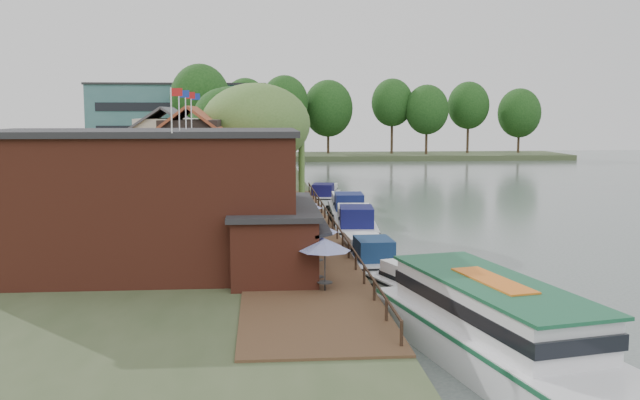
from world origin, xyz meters
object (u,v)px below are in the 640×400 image
object	(u,v)px
cruiser_1	(368,252)
tour_boat	(502,327)
umbrella_6	(301,214)
cottage_b	(168,158)
cruiser_0	(433,287)
umbrella_5	(305,218)
umbrella_4	(301,227)
pub	(185,200)
umbrella_1	(316,260)
cottage_c	(221,152)
cruiser_3	(347,205)
swan	(425,343)
umbrella_2	(317,244)
willow	(256,149)
umbrella_0	(325,265)
hotel_block	(181,126)
umbrella_3	(308,233)
cruiser_4	(325,193)
cruiser_2	(355,220)
cottage_a	(193,167)

from	to	relation	value
cruiser_1	tour_boat	size ratio (longest dim) A/B	0.62
umbrella_6	cottage_b	bearing A→B (deg)	127.63
cruiser_0	umbrella_5	bearing A→B (deg)	89.70
umbrella_4	umbrella_6	xyz separation A→B (m)	(0.29, 5.60, 0.00)
pub	cottage_b	xyz separation A→B (m)	(-4.00, 25.00, 0.60)
cottage_b	cruiser_0	bearing A→B (deg)	-62.31
umbrella_1	umbrella_5	distance (m)	13.29
cottage_c	cruiser_3	distance (m)	15.92
umbrella_1	swan	xyz separation A→B (m)	(3.74, -6.27, -2.07)
pub	umbrella_2	distance (m)	7.16
cottage_c	willow	world-z (taller)	willow
umbrella_0	umbrella_1	xyz separation A→B (m)	(-0.30, 1.13, 0.00)
hotel_block	cottage_b	bearing A→B (deg)	-85.03
cruiser_3	cottage_c	bearing A→B (deg)	139.44
umbrella_0	umbrella_5	distance (m)	14.42
umbrella_2	cruiser_1	xyz separation A→B (m)	(3.31, 3.98, -1.22)
umbrella_3	cruiser_0	size ratio (longest dim) A/B	0.25
umbrella_3	cruiser_4	size ratio (longest dim) A/B	0.27
cruiser_3	cruiser_0	bearing A→B (deg)	-86.04
willow	umbrella_0	size ratio (longest dim) A/B	4.39
hotel_block	umbrella_4	distance (m)	67.03
umbrella_1	cruiser_3	distance (m)	27.79
tour_boat	umbrella_2	bearing A→B (deg)	101.92
hotel_block	cruiser_4	size ratio (longest dim) A/B	2.83
umbrella_4	tour_boat	xyz separation A→B (m)	(6.11, -18.33, -0.71)
umbrella_1	cottage_c	bearing A→B (deg)	99.64
umbrella_2	umbrella_5	xyz separation A→B (m)	(-0.05, 9.43, 0.00)
umbrella_5	cruiser_1	size ratio (longest dim) A/B	0.26
cruiser_2	cruiser_4	distance (m)	19.90
umbrella_0	umbrella_6	bearing A→B (deg)	90.60
umbrella_4	willow	bearing A→B (deg)	100.98
pub	cruiser_0	bearing A→B (deg)	-23.06
umbrella_5	umbrella_6	xyz separation A→B (m)	(-0.13, 1.95, 0.00)
umbrella_1	cruiser_3	size ratio (longest dim) A/B	0.23
hotel_block	cottage_a	world-z (taller)	hotel_block
cruiser_0	hotel_block	bearing A→B (deg)	84.90
cottage_b	cruiser_3	distance (m)	15.79
cruiser_0	cruiser_4	bearing A→B (deg)	72.46
hotel_block	tour_boat	distance (m)	86.27
umbrella_5	umbrella_6	world-z (taller)	same
cruiser_0	umbrella_4	bearing A→B (deg)	97.43
cruiser_3	umbrella_4	bearing A→B (deg)	-102.65
pub	umbrella_5	xyz separation A→B (m)	(6.70, 9.34, -2.36)
cottage_b	umbrella_6	bearing A→B (deg)	-52.37
cottage_c	umbrella_3	distance (m)	31.25
hotel_block	umbrella_3	world-z (taller)	hotel_block
hotel_block	cottage_b	size ratio (longest dim) A/B	2.65
umbrella_6	cottage_a	bearing A→B (deg)	153.88
umbrella_1	umbrella_6	xyz separation A→B (m)	(0.12, 15.24, 0.00)
pub	umbrella_4	bearing A→B (deg)	42.18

